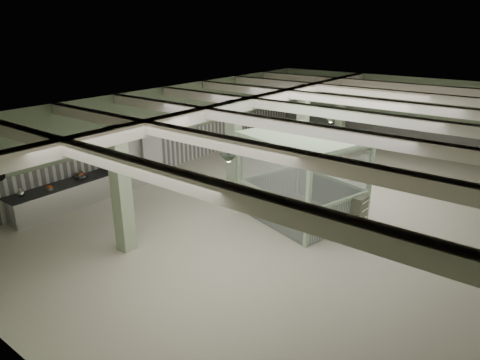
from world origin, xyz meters
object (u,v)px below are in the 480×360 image
Objects in this scene: guard_booth at (303,164)px; filing_cabinet at (358,213)px; walkin_cooler at (131,159)px; prep_counter at (83,190)px.

guard_booth is 2.32m from filing_cabinet.
filing_cabinet is (8.89, 1.63, -0.47)m from walkin_cooler.
walkin_cooler is 9.05m from filing_cabinet.
guard_booth is (6.92, 3.69, 1.41)m from prep_counter.
guard_booth is 3.76× the size of filing_cabinet.
guard_booth is at bearing 28.06° from prep_counter.
prep_counter is at bearing -152.05° from filing_cabinet.
walkin_cooler is 7.18m from guard_booth.
filing_cabinet is at bearing 10.38° from walkin_cooler.
prep_counter is 9.65m from filing_cabinet.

